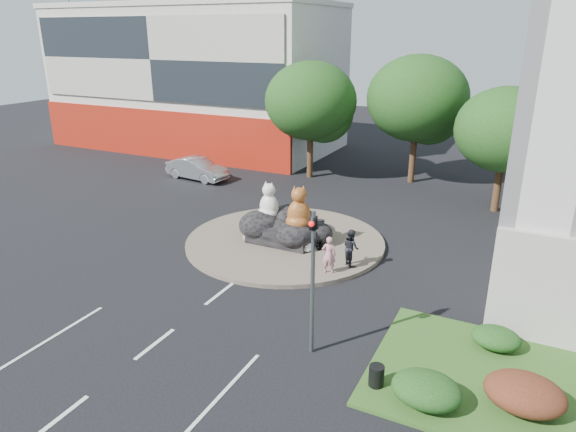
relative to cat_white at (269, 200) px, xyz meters
name	(u,v)px	position (x,y,z in m)	size (l,w,h in m)	color
ground	(155,344)	(0.98, -10.14, -2.08)	(120.00, 120.00, 0.00)	black
roundabout_island	(285,241)	(0.98, -0.14, -1.98)	(10.00, 10.00, 0.20)	brown
rock_plinth	(285,231)	(0.98, -0.14, -1.43)	(3.20, 2.60, 0.90)	black
shophouse_block	(197,77)	(-17.02, 17.77, 4.10)	(25.20, 12.30, 17.40)	beige
grass_verge	(542,394)	(12.98, -7.14, -2.02)	(10.00, 6.00, 0.12)	#31521B
tree_left	(312,105)	(-2.95, 11.92, 3.16)	(6.46, 6.46, 8.27)	#382314
tree_mid	(418,103)	(4.05, 13.92, 3.47)	(6.84, 6.84, 8.76)	#382314
tree_right	(506,134)	(10.05, 9.92, 2.55)	(5.70, 5.70, 7.30)	#382314
hedge_near_green	(426,390)	(9.98, -9.14, -1.51)	(2.00, 1.60, 0.90)	#153611
hedge_red	(525,393)	(12.48, -8.14, -1.47)	(2.20, 1.76, 0.99)	#451C12
hedge_back_green	(496,338)	(11.48, -5.34, -1.60)	(1.60, 1.28, 0.72)	#153611
traffic_light	(316,253)	(6.07, -8.14, 1.54)	(0.44, 1.24, 5.00)	#595B60
cat_white	(269,200)	(0.00, 0.00, 0.00)	(1.18, 1.02, 1.97)	silver
cat_tabby	(299,207)	(1.91, -0.51, 0.10)	(1.30, 1.12, 2.16)	#B44B25
kitten_calico	(248,231)	(-0.62, -1.09, -1.39)	(0.59, 0.52, 0.99)	silver
kitten_white	(307,243)	(2.59, -1.02, -1.45)	(0.52, 0.45, 0.87)	white
pedestrian_pink	(329,255)	(4.38, -2.68, -1.05)	(0.61, 0.40, 1.68)	#C47F87
pedestrian_dark	(351,247)	(4.96, -1.52, -1.04)	(0.82, 0.64, 1.70)	black
parked_car	(197,169)	(-10.07, 7.68, -1.30)	(1.66, 4.76, 1.57)	#B7BABF
litter_bin	(376,376)	(8.48, -9.00, -1.63)	(0.46, 0.46, 0.67)	black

